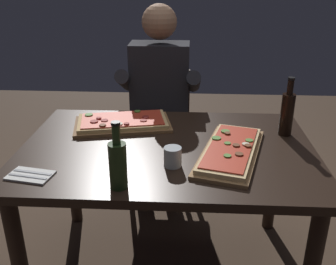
% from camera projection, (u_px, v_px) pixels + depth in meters
% --- Properties ---
extents(dining_table, '(1.40, 0.96, 0.74)m').
position_uv_depth(dining_table, '(167.00, 164.00, 1.89)').
color(dining_table, black).
rests_on(dining_table, ground_plane).
extents(pizza_rectangular_front, '(0.56, 0.38, 0.05)m').
position_uv_depth(pizza_rectangular_front, '(122.00, 122.00, 2.08)').
color(pizza_rectangular_front, brown).
rests_on(pizza_rectangular_front, dining_table).
extents(pizza_rectangular_left, '(0.38, 0.61, 0.05)m').
position_uv_depth(pizza_rectangular_left, '(230.00, 150.00, 1.76)').
color(pizza_rectangular_left, olive).
rests_on(pizza_rectangular_left, dining_table).
extents(wine_bottle_dark, '(0.07, 0.07, 0.30)m').
position_uv_depth(wine_bottle_dark, '(287.00, 112.00, 1.93)').
color(wine_bottle_dark, black).
rests_on(wine_bottle_dark, dining_table).
extents(oil_bottle_amber, '(0.07, 0.07, 0.27)m').
position_uv_depth(oil_bottle_amber, '(118.00, 163.00, 1.47)').
color(oil_bottle_amber, '#233819').
rests_on(oil_bottle_amber, dining_table).
extents(tumbler_near_camera, '(0.08, 0.08, 0.09)m').
position_uv_depth(tumbler_near_camera, '(173.00, 158.00, 1.66)').
color(tumbler_near_camera, silver).
rests_on(tumbler_near_camera, dining_table).
extents(napkin_cutlery_set, '(0.20, 0.14, 0.01)m').
position_uv_depth(napkin_cutlery_set, '(30.00, 175.00, 1.58)').
color(napkin_cutlery_set, white).
rests_on(napkin_cutlery_set, dining_table).
extents(diner_chair, '(0.44, 0.44, 0.87)m').
position_uv_depth(diner_chair, '(161.00, 127.00, 2.74)').
color(diner_chair, black).
rests_on(diner_chair, ground_plane).
extents(seated_diner, '(0.53, 0.41, 1.33)m').
position_uv_depth(seated_diner, '(159.00, 98.00, 2.53)').
color(seated_diner, '#23232D').
rests_on(seated_diner, ground_plane).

